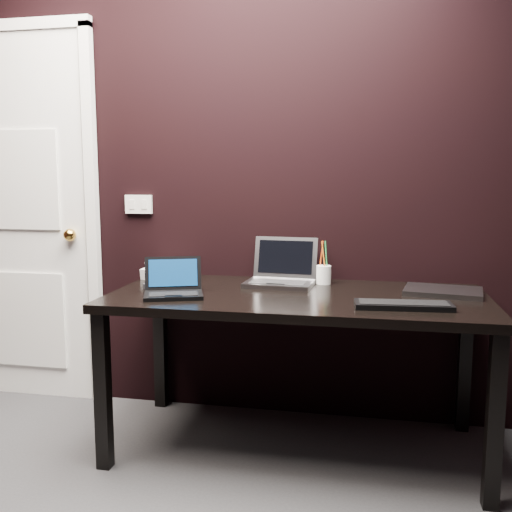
% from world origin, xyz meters
% --- Properties ---
extents(wall_back, '(4.00, 0.00, 4.00)m').
position_xyz_m(wall_back, '(0.00, 1.80, 1.30)').
color(wall_back, black).
rests_on(wall_back, ground).
extents(door, '(0.99, 0.10, 2.14)m').
position_xyz_m(door, '(-1.35, 1.78, 1.04)').
color(door, white).
rests_on(door, ground).
extents(wall_switch, '(0.15, 0.02, 0.10)m').
position_xyz_m(wall_switch, '(-0.62, 1.79, 1.12)').
color(wall_switch, silver).
rests_on(wall_switch, wall_back).
extents(desk, '(1.70, 0.80, 0.74)m').
position_xyz_m(desk, '(0.30, 1.40, 0.66)').
color(desk, black).
rests_on(desk, ground).
extents(netbook, '(0.32, 0.30, 0.16)m').
position_xyz_m(netbook, '(-0.24, 1.25, 0.77)').
color(netbook, black).
rests_on(netbook, desk).
extents(silver_laptop, '(0.34, 0.31, 0.22)m').
position_xyz_m(silver_laptop, '(0.19, 1.61, 0.78)').
color(silver_laptop, gray).
rests_on(silver_laptop, desk).
extents(ext_keyboard, '(0.40, 0.16, 0.02)m').
position_xyz_m(ext_keyboard, '(0.76, 1.20, 0.75)').
color(ext_keyboard, black).
rests_on(ext_keyboard, desk).
extents(closed_laptop, '(0.37, 0.29, 0.02)m').
position_xyz_m(closed_laptop, '(0.95, 1.53, 0.75)').
color(closed_laptop, gray).
rests_on(closed_laptop, desk).
extents(desk_phone, '(0.24, 0.22, 0.11)m').
position_xyz_m(desk_phone, '(-0.43, 1.65, 0.78)').
color(desk_phone, white).
rests_on(desk_phone, desk).
extents(mobile_phone, '(0.07, 0.06, 0.11)m').
position_xyz_m(mobile_phone, '(-0.41, 1.41, 0.78)').
color(mobile_phone, black).
rests_on(mobile_phone, desk).
extents(pen_cup, '(0.09, 0.09, 0.22)m').
position_xyz_m(pen_cup, '(0.40, 1.67, 0.79)').
color(pen_cup, white).
rests_on(pen_cup, desk).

